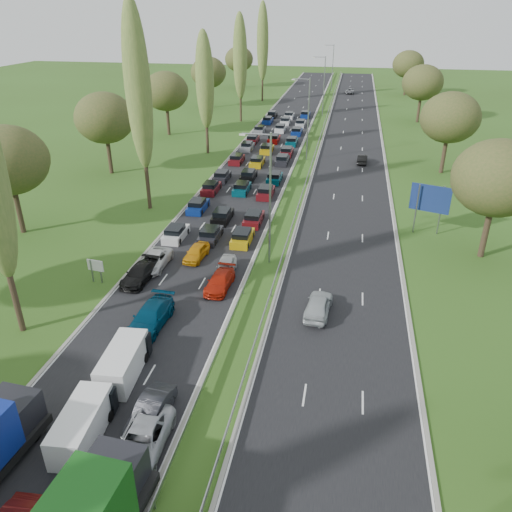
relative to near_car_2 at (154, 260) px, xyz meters
The scene contains 24 objects.
ground 41.17m from the near_car_2, 75.82° to the left, with size 260.00×260.00×0.00m, color #304F18.
near_carriageway 42.54m from the near_car_2, 85.50° to the left, with size 10.50×215.00×0.04m, color black.
far_carriageway 45.63m from the near_car_2, 68.35° to the left, with size 10.50×215.00×0.04m, color black.
central_reservation 43.59m from the near_car_2, 76.62° to the left, with size 2.36×215.00×0.32m.
lamp_columns 39.58m from the near_car_2, 75.10° to the left, with size 0.18×140.18×12.00m.
poplar_row 30.98m from the near_car_2, 101.89° to the left, with size 2.80×127.80×22.44m.
woodland_left 28.74m from the near_car_2, 126.07° to the left, with size 8.00×166.00×11.10m.
woodland_right 40.38m from the near_car_2, 41.93° to the left, with size 8.00×153.00×11.10m.
traffic_queue_fill 37.62m from the near_car_2, 84.91° to the left, with size 9.02×67.99×0.80m.
near_car_2 is the anchor object (origin of this frame).
near_car_3 2.61m from the near_car_2, 96.26° to the right, with size 1.95×4.79×1.39m, color black.
near_car_7 9.43m from the near_car_2, 70.33° to the right, with size 2.21×5.42×1.57m, color #05334E.
near_car_8 4.03m from the near_car_2, 35.61° to the left, with size 1.56×3.88×1.32m, color orange.
near_car_9 18.97m from the near_car_2, 69.41° to the right, with size 1.47×4.21×1.39m, color black.
near_car_10 21.14m from the near_car_2, 70.53° to the right, with size 2.39×5.18×1.44m, color #9FA2A8.
near_car_11 7.25m from the near_car_2, 20.43° to the right, with size 1.82×4.47×1.30m, color #A81C0A.
near_car_12 6.68m from the near_car_2, ahead, with size 1.59×3.94×1.34m, color silver.
far_car_0 15.97m from the near_car_2, 17.96° to the right, with size 1.82×4.53×1.54m, color #A2A8AB.
far_car_1 41.74m from the near_car_2, 63.64° to the left, with size 1.41×4.03×1.33m, color black.
far_car_2 105.94m from the near_car_2, 81.74° to the left, with size 2.26×4.91×1.36m, color slate.
white_van_front 19.88m from the near_car_2, 79.68° to the right, with size 1.91×4.86×1.95m.
white_van_rear 14.66m from the near_car_2, 76.04° to the right, with size 1.94×4.94×1.99m.
info_sign 5.21m from the near_car_2, 137.59° to the right, with size 1.50×0.29×2.10m.
direction_sign 28.10m from the near_car_2, 26.62° to the left, with size 3.81×1.40×5.20m.
Camera 1 is at (10.96, 2.49, 21.28)m, focal length 35.00 mm.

